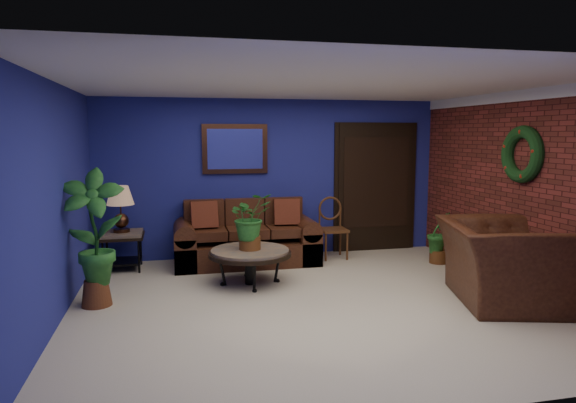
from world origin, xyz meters
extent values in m
plane|color=beige|center=(0.00, 0.00, 0.00)|extent=(5.50, 5.50, 0.00)
cube|color=navy|center=(0.00, 2.50, 1.25)|extent=(5.50, 0.04, 2.50)
cube|color=navy|center=(-2.75, 0.00, 1.25)|extent=(0.04, 5.00, 2.50)
cube|color=maroon|center=(2.75, 0.00, 1.25)|extent=(0.04, 5.00, 2.50)
cube|color=white|center=(0.00, 0.00, 2.50)|extent=(5.50, 5.00, 0.02)
cube|color=white|center=(2.72, 0.00, 2.43)|extent=(0.03, 5.00, 0.14)
cube|color=#432617|center=(-0.60, 2.46, 1.72)|extent=(1.02, 0.06, 0.77)
cube|color=black|center=(1.75, 2.47, 1.05)|extent=(1.44, 0.06, 2.18)
torus|color=black|center=(2.69, 0.05, 1.70)|extent=(0.16, 0.72, 0.72)
cube|color=#4B2715|center=(-0.50, 2.00, 0.18)|extent=(2.14, 0.93, 0.35)
cube|color=#4B2715|center=(-0.50, 2.34, 0.50)|extent=(1.83, 0.25, 0.88)
cube|color=#4B2715|center=(-1.11, 1.94, 0.50)|extent=(0.59, 0.63, 0.14)
cube|color=#4B2715|center=(-0.50, 1.94, 0.50)|extent=(0.59, 0.63, 0.14)
cube|color=#4B2715|center=(0.11, 1.94, 0.50)|extent=(0.59, 0.63, 0.14)
cube|color=#4B2715|center=(-1.42, 2.00, 0.24)|extent=(0.31, 0.93, 0.49)
cube|color=#4B2715|center=(0.41, 2.00, 0.24)|extent=(0.31, 0.93, 0.49)
cube|color=maroon|center=(-1.12, 1.98, 0.77)|extent=(0.39, 0.12, 0.39)
cube|color=maroon|center=(0.12, 1.98, 0.77)|extent=(0.39, 0.12, 0.39)
cylinder|color=#56504B|center=(-0.61, 0.93, 0.44)|extent=(1.02, 1.02, 0.05)
cylinder|color=black|center=(-0.61, 0.93, 0.40)|extent=(1.08, 1.08, 0.05)
cylinder|color=black|center=(-0.61, 0.93, 0.21)|extent=(0.14, 0.14, 0.41)
cube|color=#56504B|center=(-2.30, 2.05, 0.53)|extent=(0.57, 0.57, 0.05)
cube|color=black|center=(-2.30, 2.05, 0.49)|extent=(0.61, 0.61, 0.04)
cube|color=black|center=(-2.30, 2.05, 0.12)|extent=(0.52, 0.52, 0.03)
cylinder|color=black|center=(-2.54, 1.81, 0.26)|extent=(0.03, 0.03, 0.53)
cylinder|color=black|center=(-2.06, 1.81, 0.26)|extent=(0.03, 0.03, 0.53)
cylinder|color=black|center=(-2.54, 2.29, 0.26)|extent=(0.03, 0.03, 0.53)
cylinder|color=black|center=(-2.06, 2.29, 0.26)|extent=(0.03, 0.03, 0.53)
cylinder|color=#432617|center=(-2.30, 2.05, 0.58)|extent=(0.23, 0.23, 0.05)
sphere|color=#432617|center=(-2.30, 2.05, 0.69)|extent=(0.21, 0.21, 0.21)
cylinder|color=#432617|center=(-2.30, 2.05, 0.87)|extent=(0.02, 0.02, 0.27)
cone|color=#987254|center=(-2.30, 2.05, 1.06)|extent=(0.39, 0.39, 0.27)
cube|color=#513217|center=(0.89, 2.05, 0.45)|extent=(0.41, 0.41, 0.04)
torus|color=#513217|center=(0.89, 2.23, 0.77)|extent=(0.39, 0.04, 0.39)
cylinder|color=#513217|center=(0.71, 1.88, 0.22)|extent=(0.03, 0.03, 0.43)
cylinder|color=#513217|center=(1.06, 1.88, 0.22)|extent=(0.03, 0.03, 0.43)
cylinder|color=#513217|center=(0.71, 2.22, 0.22)|extent=(0.03, 0.03, 0.43)
cylinder|color=#513217|center=(1.06, 2.22, 0.22)|extent=(0.03, 0.03, 0.43)
imported|color=#4B2715|center=(2.15, -0.43, 0.47)|extent=(1.60, 1.72, 0.94)
cylinder|color=brown|center=(-0.61, 0.93, 0.55)|extent=(0.28, 0.28, 0.18)
imported|color=#1A541E|center=(-0.61, 0.93, 0.90)|extent=(0.67, 0.63, 0.61)
cylinder|color=brown|center=(2.35, 1.39, 0.10)|extent=(0.26, 0.26, 0.20)
imported|color=#1A541E|center=(2.35, 1.39, 0.47)|extent=(0.36, 0.29, 0.64)
cylinder|color=brown|center=(-2.45, 0.47, 0.15)|extent=(0.34, 0.34, 0.30)
imported|color=#1A541E|center=(-2.45, 0.47, 0.91)|extent=(0.73, 0.53, 1.33)
camera|label=1|loc=(-1.56, -5.55, 1.95)|focal=32.00mm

